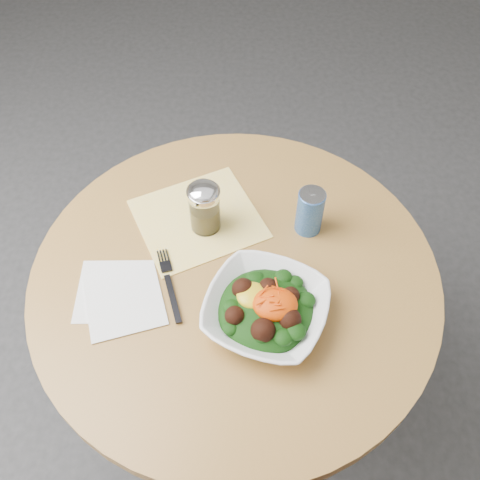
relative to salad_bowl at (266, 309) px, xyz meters
The scene contains 8 objects.
ground 0.79m from the salad_bowl, 119.87° to the left, with size 6.00×6.00×0.00m, color #2D2D30.
table 0.27m from the salad_bowl, 119.87° to the left, with size 0.90×0.90×0.75m.
cloth_napkin 0.31m from the salad_bowl, 120.61° to the left, with size 0.27×0.25×0.00m, color yellow.
paper_napkins 0.31m from the salad_bowl, behind, with size 0.21×0.21×0.00m.
salad_bowl is the anchor object (origin of this frame).
fork 0.22m from the salad_bowl, 158.82° to the left, with size 0.07×0.19×0.00m.
spice_shaker 0.28m from the salad_bowl, 119.20° to the left, with size 0.07×0.07×0.13m.
beverage_can 0.26m from the salad_bowl, 66.83° to the left, with size 0.06×0.06×0.12m.
Camera 1 is at (0.02, -0.66, 1.73)m, focal length 40.00 mm.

